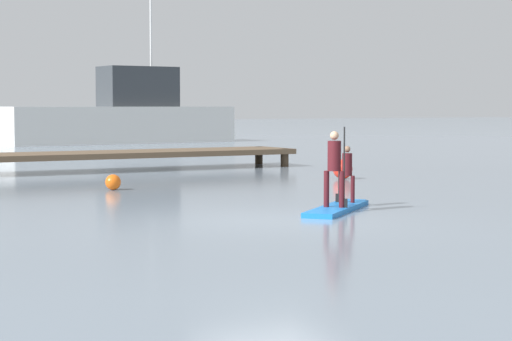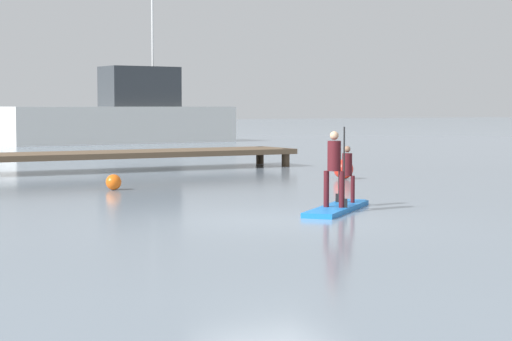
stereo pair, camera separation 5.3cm
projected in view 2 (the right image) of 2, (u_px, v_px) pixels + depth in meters
ground_plane at (268, 220)px, 17.77m from camera, size 240.00×240.00×0.00m
paddleboard_near at (338, 208)px, 19.35m from camera, size 2.67×2.38×0.10m
paddler_adult at (334, 164)px, 19.01m from camera, size 0.38×0.41×1.61m
paddler_child_solo at (347, 171)px, 19.98m from camera, size 0.32×0.34×1.27m
fishing_boat_white_large at (125, 117)px, 54.48m from camera, size 13.59×4.05×9.48m
floating_dock at (141, 154)px, 31.69m from camera, size 10.77×2.42×0.63m
mooring_buoy_near at (114, 182)px, 24.11m from camera, size 0.40×0.40×0.40m
mooring_buoy_mid at (343, 169)px, 27.71m from camera, size 0.58×0.58×0.58m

